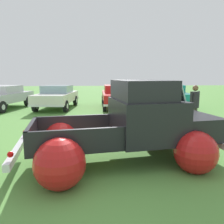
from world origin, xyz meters
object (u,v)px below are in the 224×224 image
Objects in this scene: show_car_2 at (116,95)px; spectator_0 at (194,104)px; show_car_3 at (171,95)px; spectator_1 at (156,96)px; vintage_pickup_truck at (135,129)px; lane_cone_1 at (63,123)px; show_car_0 at (3,96)px; show_car_1 at (57,96)px.

spectator_0 is (2.35, -5.77, 0.17)m from show_car_2.
spectator_1 reaches higher than show_car_3.
vintage_pickup_truck reaches higher than lane_cone_1.
spectator_0 is 2.65× the size of lane_cone_1.
show_car_0 is (-6.39, 8.82, 0.02)m from vintage_pickup_truck.
show_car_0 is 3.25m from show_car_1.
show_car_1 is at bearing 102.26° from show_car_0.
spectator_0 reaches higher than show_car_0.
spectator_1 reaches higher than show_car_0.
show_car_1 is (3.25, -0.04, 0.00)m from show_car_0.
show_car_3 is (4.28, 8.90, 0.02)m from vintage_pickup_truck.
vintage_pickup_truck is at bearing -54.80° from lane_cone_1.
spectator_0 is (-1.33, -5.94, 0.17)m from show_car_3.
spectator_1 reaches higher than show_car_2.
show_car_1 is 7.42m from show_car_3.
show_car_2 is 6.42m from lane_cone_1.
show_car_3 is 7.15× the size of lane_cone_1.
show_car_1 and show_car_2 have the same top height.
spectator_1 is at bearing 167.24° from spectator_0.
show_car_1 is 3.74m from show_car_2.
show_car_3 is 3.90m from spectator_1.
show_car_2 is 6.24m from spectator_0.
show_car_2 is 3.68m from show_car_3.
show_car_0 is 1.03× the size of show_car_3.
show_car_3 is at bearing 11.98° from spectator_1.
lane_cone_1 is (4.34, -5.92, -0.47)m from show_car_0.
show_car_2 is 2.60× the size of spectator_1.
spectator_1 is (-0.70, 2.63, 0.05)m from spectator_0.
show_car_0 and show_car_3 have the same top height.
show_car_2 is at bearing 174.38° from spectator_0.
show_car_3 is 8.73m from lane_cone_1.
lane_cone_1 is at bearing -22.67° from show_car_2.
spectator_0 reaches higher than show_car_1.
vintage_pickup_truck reaches higher than show_car_2.
spectator_0 is at bearing -2.08° from show_car_3.
spectator_1 is (2.25, 5.58, 0.24)m from vintage_pickup_truck.
show_car_1 is 7.14× the size of lane_cone_1.
lane_cone_1 is (-6.33, -5.99, -0.47)m from show_car_3.
show_car_2 is 1.01× the size of show_car_3.
vintage_pickup_truck is 1.04× the size of show_car_0.
show_car_0 is 1.03× the size of show_car_1.
show_car_2 and show_car_3 have the same top height.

